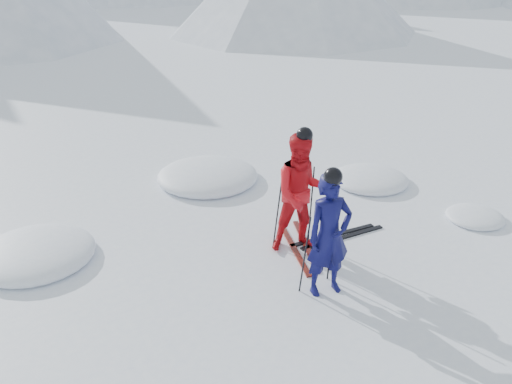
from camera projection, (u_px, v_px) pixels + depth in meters
ground at (357, 238)px, 9.42m from camera, size 160.00×160.00×0.00m
skier_blue at (329, 236)px, 7.63m from camera, size 0.74×0.54×1.85m
skier_red at (302, 194)px, 8.71m from camera, size 1.18×1.05×2.02m
pole_blue_left at (305, 255)px, 7.74m from camera, size 0.12×0.09×1.23m
pole_blue_right at (331, 242)px, 8.07m from camera, size 0.12×0.07×1.23m
pole_red_left at (278, 210)px, 8.91m from camera, size 0.13×0.10×1.34m
pole_red_right at (311, 205)px, 9.10m from camera, size 0.13×0.09×1.34m
ski_worn_left at (294, 249)px, 9.07m from camera, size 0.61×1.64×0.03m
ski_worn_right at (306, 245)px, 9.18m from camera, size 0.72×1.61×0.03m
ski_loose_a at (333, 235)px, 9.49m from camera, size 1.70×0.22×0.03m
ski_loose_b at (343, 238)px, 9.42m from camera, size 1.70×0.16×0.03m
snow_lumps at (210, 203)px, 10.69m from camera, size 8.79×5.74×0.48m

